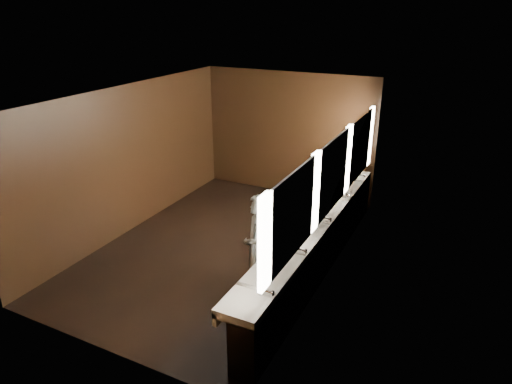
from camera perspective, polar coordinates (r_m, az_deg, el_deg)
floor at (r=8.46m, az=-4.17°, el=-6.90°), size 6.00×6.00×0.00m
ceiling at (r=7.50m, az=-4.77°, el=12.09°), size 4.00×6.00×0.02m
wall_back at (r=10.43m, az=4.00°, el=7.18°), size 4.00×0.02×2.80m
wall_front at (r=5.75m, az=-19.93°, el=-7.49°), size 4.00×0.02×2.80m
wall_left at (r=9.01m, az=-15.50°, el=3.92°), size 0.02×6.00×2.80m
wall_right at (r=7.12m, az=9.55°, el=-0.50°), size 0.02×6.00×2.80m
sink_counter at (r=7.57m, az=7.61°, el=-6.54°), size 0.55×5.40×1.01m
mirror_band at (r=7.00m, az=9.58°, el=2.17°), size 0.06×5.03×1.15m
person at (r=6.76m, az=0.19°, el=-6.88°), size 0.58×0.70×1.66m
trash_bin at (r=6.35m, az=-0.05°, el=-15.23°), size 0.38×0.38×0.51m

